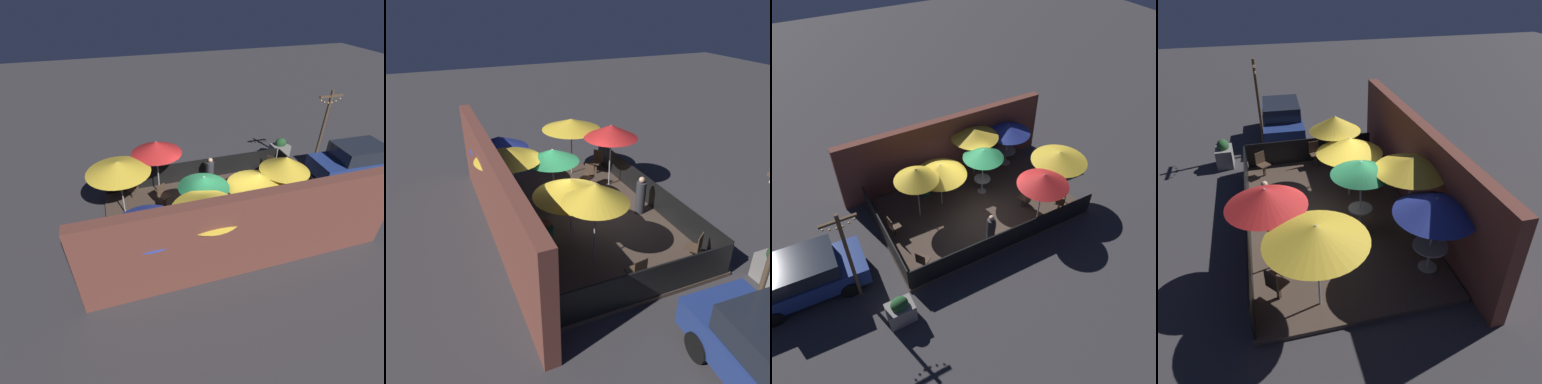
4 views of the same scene
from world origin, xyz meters
TOP-DOWN VIEW (x-y plane):
  - ground_plane at (0.00, 0.00)m, footprint 60.00×60.00m
  - patio_deck at (0.00, 0.00)m, footprint 8.16×5.09m
  - building_wall at (0.00, 2.77)m, footprint 9.76×0.36m
  - fence_front at (0.00, -2.50)m, footprint 7.96×0.05m
  - fence_side_left at (-4.04, 0.00)m, footprint 0.05×4.89m
  - patio_umbrella_0 at (2.83, 1.99)m, footprint 2.06×2.06m
  - patio_umbrella_1 at (0.75, 0.73)m, footprint 1.71×1.71m
  - patio_umbrella_2 at (-1.16, 0.87)m, footprint 2.16×2.16m
  - patio_umbrella_3 at (1.11, 2.07)m, footprint 2.12×2.12m
  - patio_umbrella_4 at (-2.28, 0.65)m, footprint 1.76×1.76m
  - patio_umbrella_5 at (1.80, -1.90)m, footprint 1.98×1.98m
  - patio_umbrella_6 at (3.35, -0.97)m, footprint 2.30×2.30m
  - dining_table_0 at (2.83, 1.99)m, footprint 0.90×0.90m
  - dining_table_1 at (0.75, 0.73)m, footprint 0.71×0.71m
  - patio_chair_0 at (-3.29, -1.91)m, footprint 0.55×0.55m
  - patio_chair_1 at (-3.60, 0.11)m, footprint 0.45×0.45m
  - patio_chair_2 at (1.81, -1.00)m, footprint 0.55×0.55m
  - patio_chair_3 at (2.98, -1.93)m, footprint 0.56×0.56m
  - patron_0 at (-0.44, -1.91)m, footprint 0.38×0.38m
  - patron_1 at (-1.52, 1.74)m, footprint 0.52×0.52m

SIDE VIEW (x-z plane):
  - ground_plane at x=0.00m, z-range 0.00..0.00m
  - patio_deck at x=0.00m, z-range 0.00..0.12m
  - fence_front at x=0.00m, z-range 0.12..1.07m
  - fence_side_left at x=-4.04m, z-range 0.12..1.07m
  - patio_chair_0 at x=-3.29m, z-range 0.16..1.06m
  - patio_chair_3 at x=2.98m, z-range 0.17..1.11m
  - patio_chair_2 at x=1.81m, z-range 0.17..1.12m
  - patio_chair_1 at x=-3.60m, z-range 0.17..1.13m
  - patron_1 at x=-1.52m, z-range 0.05..1.27m
  - dining_table_1 at x=0.75m, z-range 0.32..1.04m
  - dining_table_0 at x=2.83m, z-range 0.34..1.08m
  - patron_0 at x=-0.44m, z-range 0.06..1.38m
  - building_wall at x=0.00m, z-range 0.00..2.97m
  - patio_umbrella_2 at x=-1.16m, z-range 0.92..3.02m
  - patio_umbrella_0 at x=2.83m, z-range 0.98..3.14m
  - patio_umbrella_1 at x=0.75m, z-range 1.04..3.29m
  - patio_umbrella_6 at x=3.35m, z-range 1.06..3.35m
  - patio_umbrella_5 at x=1.80m, z-range 1.08..3.47m
  - patio_umbrella_3 at x=1.11m, z-range 1.11..3.47m
  - patio_umbrella_4 at x=-2.28m, z-range 1.08..3.53m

